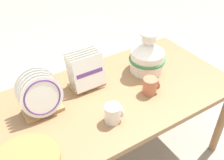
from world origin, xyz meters
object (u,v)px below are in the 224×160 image
object	(u,v)px
dish_rack_round_plates	(40,97)
wicker_charger_stack	(26,160)
ceramic_vase	(147,55)
mug_terracotta_glaze	(150,86)
dish_rack_square_plates	(86,73)
mug_cream_glaze	(113,113)

from	to	relation	value
dish_rack_round_plates	wicker_charger_stack	bearing A→B (deg)	-123.70
ceramic_vase	dish_rack_round_plates	xyz separation A→B (m)	(-0.76, -0.02, -0.01)
dish_rack_round_plates	mug_terracotta_glaze	world-z (taller)	dish_rack_round_plates
dish_rack_square_plates	mug_terracotta_glaze	distance (m)	0.41
wicker_charger_stack	mug_cream_glaze	xyz separation A→B (m)	(0.49, 0.01, 0.04)
dish_rack_square_plates	dish_rack_round_plates	bearing A→B (deg)	-165.22
ceramic_vase	dish_rack_round_plates	world-z (taller)	ceramic_vase
wicker_charger_stack	mug_terracotta_glaze	xyz separation A→B (m)	(0.81, 0.10, 0.04)
dish_rack_square_plates	ceramic_vase	bearing A→B (deg)	-9.06
ceramic_vase	mug_cream_glaze	size ratio (longest dim) A/B	2.86
dish_rack_round_plates	ceramic_vase	bearing A→B (deg)	1.27
ceramic_vase	wicker_charger_stack	world-z (taller)	ceramic_vase
wicker_charger_stack	dish_rack_square_plates	bearing A→B (deg)	35.67
wicker_charger_stack	mug_cream_glaze	size ratio (longest dim) A/B	3.02
ceramic_vase	dish_rack_round_plates	size ratio (longest dim) A/B	1.18
dish_rack_square_plates	mug_terracotta_glaze	bearing A→B (deg)	-42.25
wicker_charger_stack	dish_rack_round_plates	bearing A→B (deg)	56.30
ceramic_vase	wicker_charger_stack	size ratio (longest dim) A/B	0.95
mug_terracotta_glaze	wicker_charger_stack	bearing A→B (deg)	-173.30
mug_cream_glaze	mug_terracotta_glaze	xyz separation A→B (m)	(0.32, 0.08, 0.00)
mug_terracotta_glaze	dish_rack_round_plates	bearing A→B (deg)	163.33
dish_rack_square_plates	mug_cream_glaze	bearing A→B (deg)	-93.62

